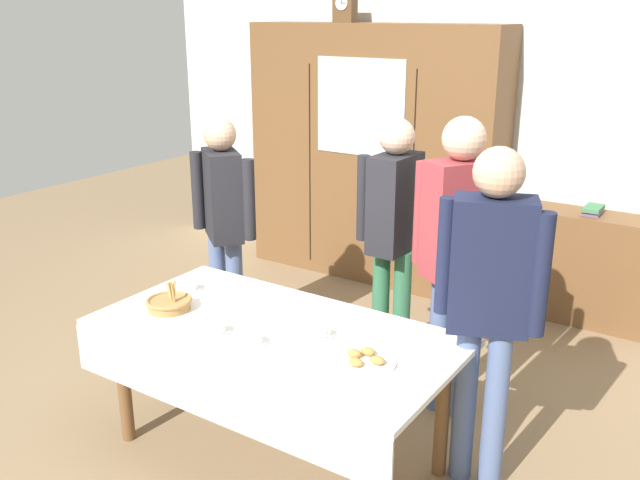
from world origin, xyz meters
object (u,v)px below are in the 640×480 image
tea_cup_front_edge (320,332)px  bread_basket (169,303)px  tea_cup_far_left (189,287)px  dining_table (271,349)px  person_beside_shelf (457,240)px  pastry_plate (364,360)px  person_behind_table_left (223,213)px  spoon_far_right (259,330)px  bookshelf_low (586,268)px  book_stack (593,210)px  person_behind_table_right (489,290)px  wall_cabinet (373,155)px  person_by_cabinet (394,222)px  mantel_clock (345,7)px  spoon_mid_right (303,316)px  tea_cup_near_right (252,340)px  tea_cup_near_left (216,329)px

tea_cup_front_edge → bread_basket: 0.85m
tea_cup_far_left → tea_cup_front_edge: bearing=-4.7°
dining_table → person_beside_shelf: size_ratio=1.06×
pastry_plate → person_behind_table_left: person_behind_table_left is taller
tea_cup_far_left → spoon_far_right: tea_cup_far_left is taller
bookshelf_low → pastry_plate: bookshelf_low is taller
spoon_far_right → book_stack: bearing=70.6°
bread_basket → pastry_plate: bearing=2.9°
bread_basket → tea_cup_far_left: bearing=110.6°
tea_cup_far_left → book_stack: bearing=57.6°
person_behind_table_left → person_behind_table_right: bearing=-13.3°
tea_cup_front_edge → wall_cabinet: bearing=114.4°
person_beside_shelf → person_behind_table_right: 0.63m
person_behind_table_left → person_beside_shelf: (1.62, 0.04, 0.09)m
book_stack → person_by_cabinet: person_by_cabinet is taller
wall_cabinet → book_stack: size_ratio=10.36×
book_stack → dining_table: bearing=-108.5°
wall_cabinet → person_behind_table_right: bearing=-50.0°
mantel_clock → bread_basket: mantel_clock is taller
person_behind_table_left → person_by_cabinet: (1.08, 0.34, 0.03)m
bookshelf_low → spoon_mid_right: (-0.85, -2.41, 0.32)m
wall_cabinet → person_behind_table_right: 2.85m
tea_cup_near_right → person_behind_table_left: (-1.07, 1.04, 0.20)m
mantel_clock → spoon_far_right: bearing=-66.5°
pastry_plate → tea_cup_far_left: bearing=171.7°
dining_table → tea_cup_far_left: (-0.69, 0.15, 0.12)m
tea_cup_front_edge → spoon_far_right: size_ratio=1.09×
tea_cup_far_left → person_by_cabinet: bearing=55.8°
wall_cabinet → tea_cup_near_right: size_ratio=16.89×
wall_cabinet → tea_cup_far_left: (0.21, -2.44, -0.31)m
tea_cup_far_left → pastry_plate: size_ratio=0.46×
bookshelf_low → tea_cup_near_left: bookshelf_low is taller
person_beside_shelf → bookshelf_low: bearing=79.4°
tea_cup_near_right → bread_basket: bearing=172.3°
spoon_far_right → spoon_mid_right: 0.26m
tea_cup_near_left → person_by_cabinet: 1.42m
bookshelf_low → tea_cup_near_left: (-1.09, -2.81, 0.34)m
tea_cup_near_right → spoon_far_right: bearing=117.3°
person_behind_table_left → dining_table: bearing=-39.7°
wall_cabinet → tea_cup_near_right: wall_cabinet is taller
mantel_clock → book_stack: mantel_clock is taller
book_stack → person_behind_table_left: (-1.94, -1.76, 0.10)m
tea_cup_front_edge → person_beside_shelf: bearing=68.9°
spoon_far_right → person_behind_table_left: person_behind_table_left is taller
wall_cabinet → bookshelf_low: 1.90m
bread_basket → person_behind_table_right: bearing=17.6°
tea_cup_front_edge → bookshelf_low: bearing=75.8°
tea_cup_front_edge → spoon_far_right: (-0.29, -0.10, -0.02)m
wall_cabinet → person_behind_table_left: size_ratio=1.40×
pastry_plate → person_beside_shelf: person_beside_shelf is taller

